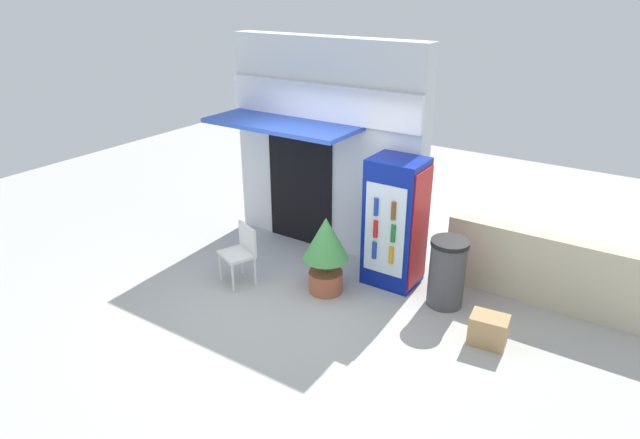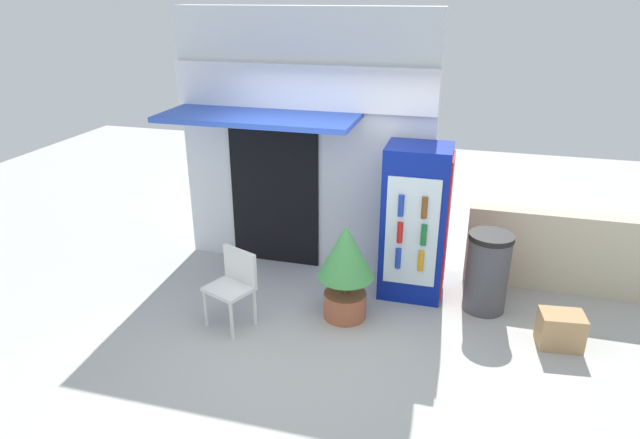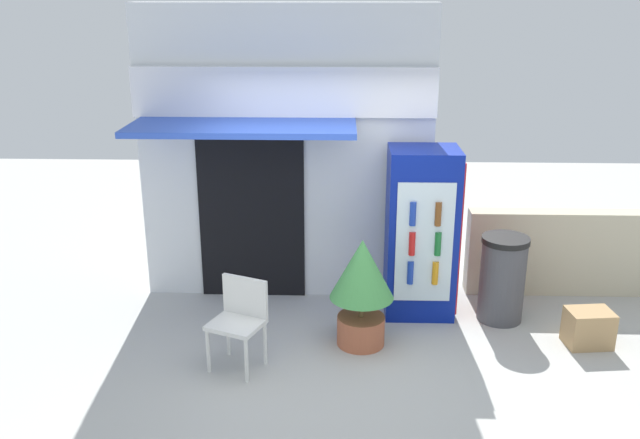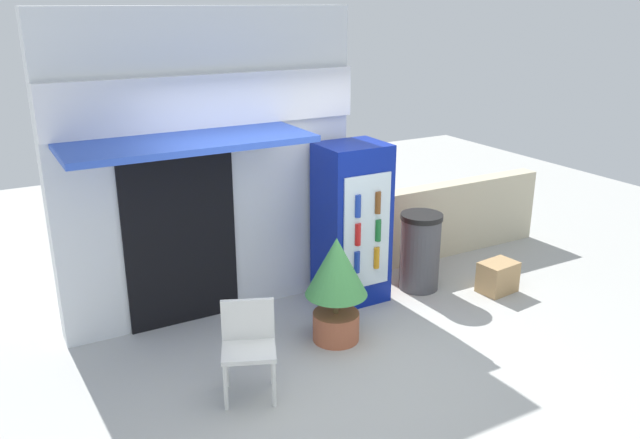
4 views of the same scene
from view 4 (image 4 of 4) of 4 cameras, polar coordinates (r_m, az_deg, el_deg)
name	(u,v)px [view 4 (image 4 of 4)]	position (r m, az deg, el deg)	size (l,w,h in m)	color
ground	(333,369)	(6.08, 1.15, -13.13)	(16.00, 16.00, 0.00)	#B2B2AD
storefront_building	(206,166)	(6.69, -10.10, 4.72)	(3.16, 1.25, 3.18)	silver
drink_cooler	(352,224)	(7.06, 2.89, -0.37)	(0.73, 0.66, 1.79)	navy
plastic_chair	(248,341)	(5.55, -6.38, -10.66)	(0.57, 0.54, 0.83)	silver
potted_plant_near_shop	(336,280)	(6.26, 1.46, -5.39)	(0.62, 0.62, 1.08)	#AD5B3D
trash_bin	(420,251)	(7.55, 8.87, -2.81)	(0.49, 0.49, 0.92)	#47474C
stone_boundary_wall	(453,218)	(8.72, 11.76, 0.17)	(2.69, 0.24, 0.97)	beige
cardboard_box	(498,277)	(7.75, 15.51, -4.94)	(0.42, 0.31, 0.36)	tan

